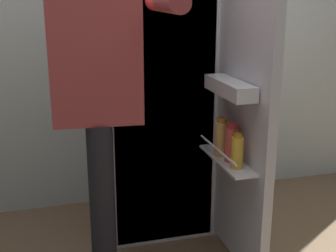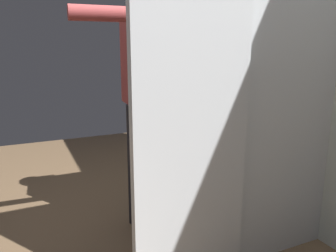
% 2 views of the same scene
% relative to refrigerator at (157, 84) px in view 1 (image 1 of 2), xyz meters
% --- Properties ---
extents(kitchen_wall, '(4.40, 0.10, 2.57)m').
position_rel_refrigerator_xyz_m(kitchen_wall, '(-0.02, 0.42, 0.40)').
color(kitchen_wall, beige).
rests_on(kitchen_wall, ground_plane).
extents(refrigerator, '(0.65, 1.23, 1.76)m').
position_rel_refrigerator_xyz_m(refrigerator, '(0.00, 0.00, 0.00)').
color(refrigerator, silver).
rests_on(refrigerator, ground_plane).
extents(person, '(0.53, 0.73, 1.66)m').
position_rel_refrigerator_xyz_m(person, '(-0.40, -0.52, 0.11)').
color(person, black).
rests_on(person, ground_plane).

